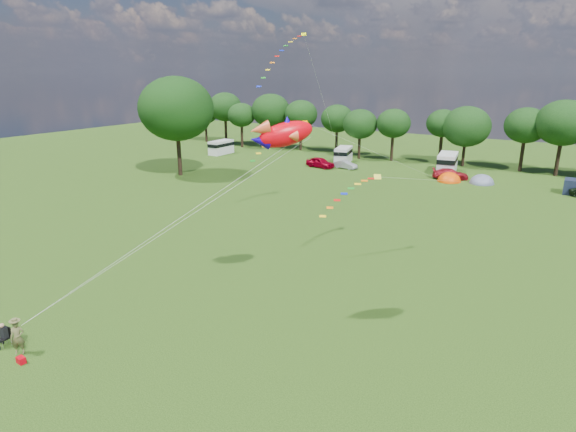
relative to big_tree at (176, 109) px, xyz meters
The scene contains 18 objects.
ground_plane 42.02m from the big_tree, 43.03° to the right, with size 180.00×180.00×0.00m, color black.
tree_line 44.52m from the big_tree, 37.40° to the left, with size 102.98×10.98×10.27m.
big_tree is the anchor object (origin of this frame).
car_a 22.10m from the big_tree, 47.43° to the left, with size 1.81×4.60×1.53m, color maroon.
car_b 25.34m from the big_tree, 43.11° to the left, with size 1.26×3.36×1.19m, color #94989C.
car_c 37.68m from the big_tree, 28.12° to the left, with size 1.89×4.50×1.35m, color #AB1825.
campervan_a 19.64m from the big_tree, 111.26° to the left, with size 2.08×4.81×2.35m.
campervan_b 26.76m from the big_tree, 54.34° to the left, with size 3.16×5.21×2.38m.
campervan_c 38.21m from the big_tree, 34.21° to the left, with size 3.22×5.93×2.76m.
tent_orange 37.35m from the big_tree, 25.70° to the left, with size 3.05×3.34×2.38m.
tent_greyblue 41.19m from the big_tree, 24.56° to the left, with size 3.10×3.40×2.31m.
kite_flyer 44.69m from the big_tree, 56.62° to the right, with size 0.67×0.44×1.84m, color brown.
camp_chair 44.01m from the big_tree, 58.05° to the right, with size 0.58×0.58×1.33m.
kite_bag 45.70m from the big_tree, 55.98° to the right, with size 0.46×0.31×0.33m, color #C6000E.
fish_kite 42.46m from the big_tree, 38.09° to the right, with size 3.20×3.30×1.95m.
streamer_kite_a 19.11m from the big_tree, ahead, with size 3.32×5.48×5.74m.
streamer_kite_b 23.18m from the big_tree, 19.33° to the right, with size 4.18×4.70×3.80m.
streamer_kite_c 35.85m from the big_tree, 23.68° to the right, with size 3.14×4.85×2.78m.
Camera 1 is at (17.25, -19.77, 13.89)m, focal length 30.00 mm.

